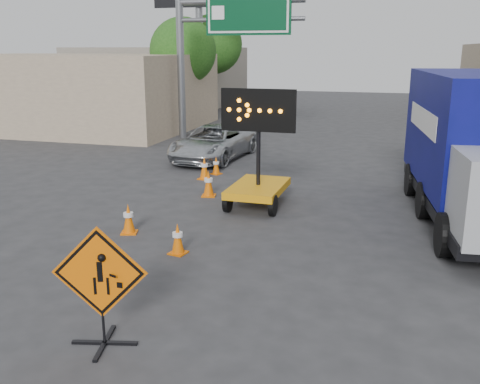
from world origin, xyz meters
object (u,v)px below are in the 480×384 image
at_px(construction_sign, 100,284).
at_px(box_truck, 475,157).
at_px(pickup_truck, 213,143).
at_px(arrow_board, 258,181).

xyz_separation_m(construction_sign, box_truck, (5.95, 7.97, 0.70)).
bearing_deg(construction_sign, pickup_truck, 88.58).
xyz_separation_m(construction_sign, arrow_board, (0.38, 7.76, -0.26)).
height_order(pickup_truck, box_truck, box_truck).
xyz_separation_m(arrow_board, pickup_truck, (-3.38, 5.92, -0.05)).
bearing_deg(arrow_board, pickup_truck, 120.69).
relative_size(arrow_board, box_truck, 0.41).
height_order(construction_sign, arrow_board, arrow_board).
relative_size(construction_sign, box_truck, 0.23).
bearing_deg(pickup_truck, construction_sign, -73.04).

